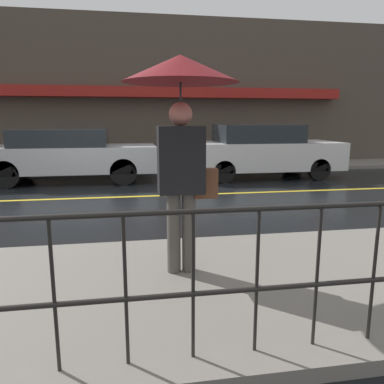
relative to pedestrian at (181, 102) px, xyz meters
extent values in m
plane|color=black|center=(-1.20, 4.54, -1.85)|extent=(80.00, 80.00, 0.00)
cube|color=slate|center=(-1.20, -0.30, -1.79)|extent=(28.00, 2.77, 0.12)
cube|color=slate|center=(-1.20, 8.99, -1.79)|extent=(28.00, 1.97, 0.12)
cube|color=gold|center=(-1.20, 4.54, -1.84)|extent=(25.20, 0.12, 0.01)
cube|color=#4C4238|center=(-1.20, 10.12, 0.76)|extent=(28.00, 0.30, 5.22)
cube|color=maroon|center=(-1.20, 9.69, 0.75)|extent=(16.80, 0.55, 0.35)
cylinder|color=black|center=(-1.20, -1.44, -0.73)|extent=(12.00, 0.04, 0.04)
cylinder|color=black|center=(-1.20, -1.44, -1.28)|extent=(12.00, 0.04, 0.04)
cylinder|color=black|center=(-0.99, -1.44, -1.23)|extent=(0.02, 0.02, 1.00)
cylinder|color=black|center=(-0.56, -1.44, -1.23)|extent=(0.02, 0.02, 1.00)
cylinder|color=black|center=(-0.13, -1.44, -1.23)|extent=(0.02, 0.02, 1.00)
cylinder|color=black|center=(0.30, -1.44, -1.23)|extent=(0.02, 0.02, 1.00)
cylinder|color=black|center=(0.73, -1.44, -1.23)|extent=(0.02, 0.02, 1.00)
cylinder|color=black|center=(1.16, -1.44, -1.23)|extent=(0.02, 0.02, 1.00)
cylinder|color=#4C4742|center=(-0.08, 0.00, -1.31)|extent=(0.14, 0.14, 0.83)
cylinder|color=#4C4742|center=(0.07, 0.00, -1.31)|extent=(0.14, 0.14, 0.83)
cube|color=black|center=(0.00, 0.00, -0.56)|extent=(0.45, 0.27, 0.66)
sphere|color=#C16F61|center=(0.00, 0.00, -0.12)|extent=(0.23, 0.23, 0.23)
cylinder|color=#262628|center=(0.00, 0.00, -0.19)|extent=(0.02, 0.02, 0.74)
cone|color=maroon|center=(0.00, 0.00, 0.30)|extent=(1.12, 1.12, 0.25)
cube|color=brown|center=(0.24, 0.00, -0.80)|extent=(0.24, 0.12, 0.30)
cube|color=#B2B5BA|center=(-2.10, 6.87, -1.21)|extent=(4.62, 1.73, 0.68)
cube|color=#1E2328|center=(-2.28, 6.87, -0.65)|extent=(2.40, 1.59, 0.45)
cylinder|color=black|center=(-0.66, 7.62, -1.50)|extent=(0.69, 0.22, 0.69)
cylinder|color=black|center=(-0.66, 6.11, -1.50)|extent=(0.69, 0.22, 0.69)
cylinder|color=black|center=(-3.53, 7.62, -1.50)|extent=(0.69, 0.22, 0.69)
cylinder|color=black|center=(-3.53, 6.11, -1.50)|extent=(0.69, 0.22, 0.69)
cube|color=silver|center=(3.36, 6.87, -1.20)|extent=(4.42, 1.94, 0.78)
cube|color=#1E2328|center=(3.18, 6.87, -0.56)|extent=(2.30, 1.79, 0.50)
cylinder|color=black|center=(4.73, 7.73, -1.54)|extent=(0.61, 0.22, 0.61)
cylinder|color=black|center=(4.73, 6.00, -1.54)|extent=(0.61, 0.22, 0.61)
cylinder|color=black|center=(1.99, 7.73, -1.54)|extent=(0.61, 0.22, 0.61)
cylinder|color=black|center=(1.99, 6.00, -1.54)|extent=(0.61, 0.22, 0.61)
camera|label=1|loc=(-0.51, -3.65, -0.17)|focal=35.00mm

